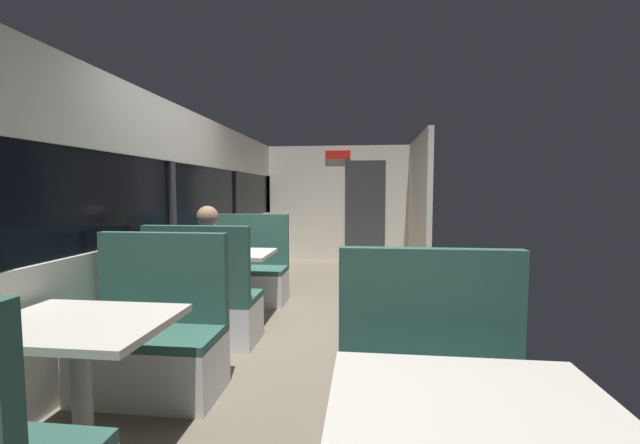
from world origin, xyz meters
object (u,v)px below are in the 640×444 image
(dining_table_near_window, at_px, (79,339))
(bench_near_window_facing_entry, at_px, (153,346))
(dining_table_mid_window, at_px, (230,261))
(seated_passenger, at_px, (207,284))
(bench_mid_window_facing_entry, at_px, (249,276))
(bench_mid_window_facing_end, at_px, (205,308))
(bench_front_aisle_facing_entry, at_px, (433,409))
(dining_table_front_aisle, at_px, (472,433))

(dining_table_near_window, distance_m, bench_near_window_facing_entry, 0.77)
(dining_table_mid_window, bearing_deg, seated_passenger, -90.00)
(seated_passenger, bearing_deg, dining_table_near_window, -90.00)
(bench_mid_window_facing_entry, distance_m, seated_passenger, 1.34)
(bench_mid_window_facing_end, bearing_deg, seated_passenger, 90.00)
(dining_table_near_window, bearing_deg, bench_front_aisle_facing_entry, 3.18)
(bench_near_window_facing_entry, height_order, bench_front_aisle_facing_entry, same)
(bench_near_window_facing_entry, bearing_deg, bench_front_aisle_facing_entry, -18.53)
(bench_mid_window_facing_end, relative_size, bench_mid_window_facing_entry, 1.00)
(dining_table_front_aisle, distance_m, seated_passenger, 2.90)
(bench_mid_window_facing_entry, height_order, seated_passenger, seated_passenger)
(dining_table_near_window, relative_size, bench_mid_window_facing_entry, 0.82)
(dining_table_front_aisle, xyz_separation_m, seated_passenger, (-1.79, 2.27, -0.10))
(bench_mid_window_facing_entry, bearing_deg, seated_passenger, -90.00)
(dining_table_mid_window, height_order, seated_passenger, seated_passenger)
(bench_mid_window_facing_end, relative_size, dining_table_front_aisle, 1.22)
(dining_table_front_aisle, relative_size, seated_passenger, 0.71)
(dining_table_near_window, xyz_separation_m, bench_front_aisle_facing_entry, (1.79, 0.10, -0.31))
(bench_near_window_facing_entry, distance_m, dining_table_front_aisle, 2.23)
(dining_table_mid_window, xyz_separation_m, bench_mid_window_facing_entry, (0.00, 0.70, -0.31))
(dining_table_near_window, height_order, bench_mid_window_facing_end, bench_mid_window_facing_end)
(bench_mid_window_facing_end, height_order, dining_table_front_aisle, bench_mid_window_facing_end)
(bench_mid_window_facing_entry, xyz_separation_m, dining_table_front_aisle, (1.79, -3.60, 0.31))
(bench_mid_window_facing_end, bearing_deg, bench_front_aisle_facing_entry, -40.00)
(dining_table_front_aisle, bearing_deg, bench_near_window_facing_entry, 144.02)
(dining_table_mid_window, bearing_deg, dining_table_front_aisle, -58.32)
(bench_mid_window_facing_end, xyz_separation_m, seated_passenger, (0.00, 0.07, 0.21))
(bench_mid_window_facing_entry, bearing_deg, bench_mid_window_facing_end, -90.00)
(bench_mid_window_facing_entry, relative_size, seated_passenger, 0.87)
(dining_table_front_aisle, xyz_separation_m, bench_front_aisle_facing_entry, (0.00, 0.70, -0.31))
(bench_front_aisle_facing_entry, bearing_deg, dining_table_mid_window, 129.11)
(dining_table_mid_window, relative_size, dining_table_front_aisle, 1.00)
(dining_table_mid_window, xyz_separation_m, bench_mid_window_facing_end, (0.00, -0.70, -0.31))
(bench_mid_window_facing_entry, bearing_deg, dining_table_near_window, -90.00)
(dining_table_near_window, bearing_deg, bench_mid_window_facing_entry, 90.00)
(bench_near_window_facing_entry, bearing_deg, bench_mid_window_facing_end, 90.00)
(dining_table_front_aisle, bearing_deg, seated_passenger, 128.21)
(dining_table_near_window, height_order, bench_front_aisle_facing_entry, bench_front_aisle_facing_entry)
(seated_passenger, bearing_deg, bench_mid_window_facing_entry, 90.00)
(bench_near_window_facing_entry, distance_m, seated_passenger, 1.00)
(bench_near_window_facing_entry, relative_size, bench_mid_window_facing_end, 1.00)
(dining_table_near_window, relative_size, bench_front_aisle_facing_entry, 0.82)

